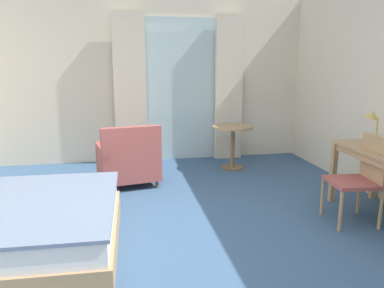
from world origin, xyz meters
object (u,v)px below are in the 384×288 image
object	(u,v)px
desk_chair	(361,175)
round_cafe_table	(233,137)
desk_lamp	(373,118)
armchair_by_window	(129,161)

from	to	relation	value
desk_chair	round_cafe_table	bearing A→B (deg)	107.93
desk_lamp	round_cafe_table	size ratio (longest dim) A/B	0.58
armchair_by_window	desk_lamp	bearing A→B (deg)	-25.71
armchair_by_window	round_cafe_table	bearing A→B (deg)	18.49
desk_chair	armchair_by_window	distance (m)	2.91
desk_chair	round_cafe_table	xyz separation A→B (m)	(-0.72, 2.23, -0.01)
desk_chair	round_cafe_table	distance (m)	2.34
armchair_by_window	round_cafe_table	distance (m)	1.75
desk_chair	armchair_by_window	xyz separation A→B (m)	(-2.37, 1.68, -0.17)
round_cafe_table	desk_chair	bearing A→B (deg)	-72.07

